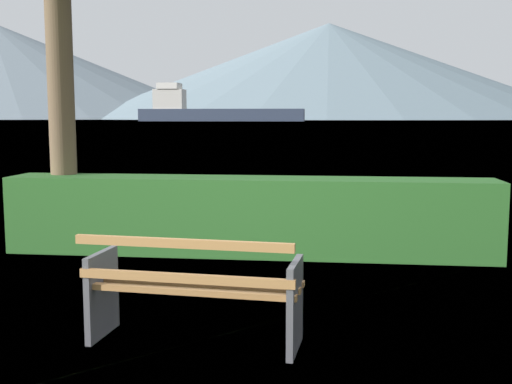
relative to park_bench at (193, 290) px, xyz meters
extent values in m
plane|color=olive|center=(0.01, 0.06, -0.42)|extent=(1400.00, 1400.00, 0.00)
plane|color=#6B8EA3|center=(0.01, 307.96, -0.42)|extent=(620.00, 620.00, 0.00)
cube|color=#A0703F|center=(-0.01, -0.13, 0.03)|extent=(1.62, 0.22, 0.04)
cube|color=#A0703F|center=(0.01, 0.06, 0.03)|extent=(1.62, 0.22, 0.04)
cube|color=#A0703F|center=(0.02, 0.25, 0.03)|extent=(1.62, 0.22, 0.04)
cube|color=#A0703F|center=(-0.02, -0.21, 0.15)|extent=(1.61, 0.19, 0.06)
cube|color=#A0703F|center=(-0.02, -0.25, 0.41)|extent=(1.61, 0.19, 0.06)
cube|color=#4C4C51|center=(-0.76, 0.11, -0.09)|extent=(0.10, 0.51, 0.68)
cube|color=#4C4C51|center=(0.77, -0.03, -0.09)|extent=(0.10, 0.51, 0.68)
cube|color=#285B23|center=(0.01, 3.17, 0.06)|extent=(6.11, 0.71, 0.97)
cylinder|color=brown|center=(-2.49, 3.38, 1.65)|extent=(0.34, 0.34, 4.14)
cube|color=#2D384C|center=(-41.34, 239.69, 2.01)|extent=(65.53, 9.37, 4.87)
cube|color=beige|center=(-62.31, 239.65, 8.34)|extent=(11.81, 8.33, 7.79)
cube|color=silver|center=(-62.31, 239.65, 13.46)|extent=(8.27, 9.25, 2.43)
cone|color=slate|center=(0.01, 532.57, 39.63)|extent=(415.97, 415.97, 80.11)
camera|label=1|loc=(1.00, -4.46, 1.30)|focal=43.46mm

